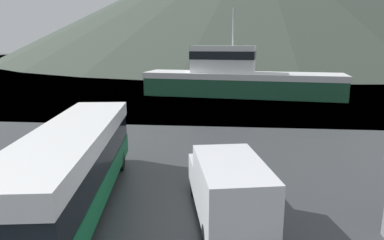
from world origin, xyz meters
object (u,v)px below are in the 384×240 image
Objects in this scene: fishing_boat at (238,77)px; delivery_van at (227,187)px; tour_bus at (74,163)px; small_boat at (227,85)px.

delivery_van is at bearing 5.28° from fishing_boat.
tour_bus is 0.49× the size of fishing_boat.
tour_bus is 5.74m from delivery_van.
tour_bus is 36.73m from small_boat.
fishing_boat is 3.38× the size of small_boat.
fishing_boat is at bearing 75.91° from delivery_van.
delivery_van is 30.02m from fishing_boat.
tour_bus is 30.36m from fishing_boat.
fishing_boat reaches higher than delivery_van.
delivery_van is (5.70, -0.45, -0.51)m from tour_bus.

